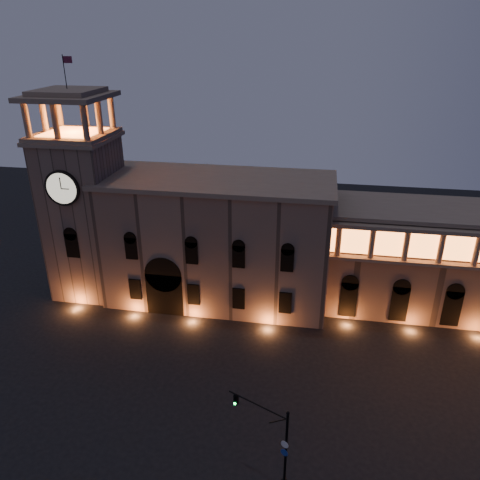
{
  "coord_description": "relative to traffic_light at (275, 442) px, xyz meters",
  "views": [
    {
      "loc": [
        10.97,
        -35.04,
        35.05
      ],
      "look_at": [
        2.17,
        16.0,
        11.76
      ],
      "focal_mm": 35.0,
      "sensor_mm": 36.0,
      "label": 1
    }
  ],
  "objects": [
    {
      "name": "colonnade_wing",
      "position": [
        22.95,
        30.77,
        3.09
      ],
      "size": [
        40.6,
        11.5,
        14.5
      ],
      "color": "brown",
      "rests_on": "ground"
    },
    {
      "name": "clock_tower",
      "position": [
        -29.55,
        27.83,
        8.25
      ],
      "size": [
        9.8,
        9.8,
        32.4
      ],
      "color": "#7A6050",
      "rests_on": "ground"
    },
    {
      "name": "ground",
      "position": [
        -9.05,
        6.85,
        -4.25
      ],
      "size": [
        160.0,
        160.0,
        0.0
      ],
      "primitive_type": "plane",
      "color": "black",
      "rests_on": "ground"
    },
    {
      "name": "government_building",
      "position": [
        -11.13,
        28.79,
        4.52
      ],
      "size": [
        30.8,
        12.8,
        17.6
      ],
      "color": "#7A6050",
      "rests_on": "ground"
    },
    {
      "name": "traffic_light",
      "position": [
        0.0,
        0.0,
        0.0
      ],
      "size": [
        5.42,
        2.7,
        8.09
      ],
      "rotation": [
        0.0,
        0.0,
        -0.43
      ],
      "color": "black",
      "rests_on": "ground"
    }
  ]
}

